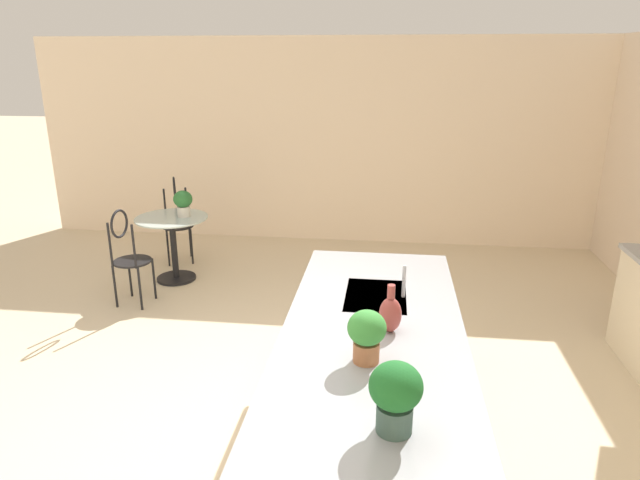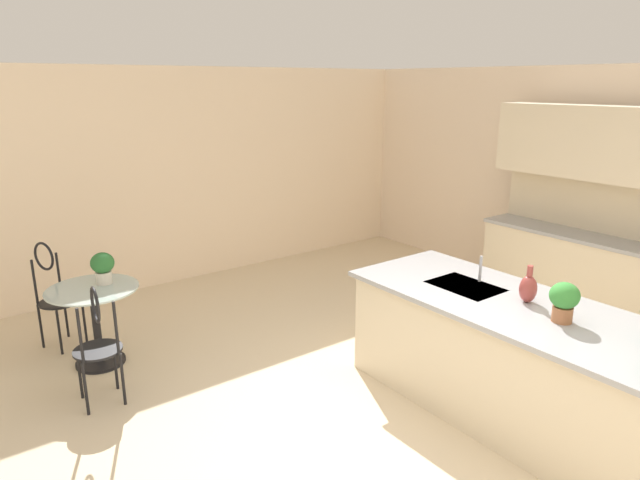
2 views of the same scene
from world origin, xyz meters
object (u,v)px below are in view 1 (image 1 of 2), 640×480
(vase_on_counter, at_px, (390,314))
(bistro_table, at_px, (173,242))
(potted_plant_counter_far, at_px, (396,393))
(potted_plant_on_table, at_px, (183,202))
(chair_by_island, at_px, (177,216))
(potted_plant_counter_near, at_px, (367,333))
(chair_near_window, at_px, (128,253))

(vase_on_counter, bearing_deg, bistro_table, -138.80)
(potted_plant_counter_far, bearing_deg, potted_plant_on_table, -148.12)
(vase_on_counter, bearing_deg, potted_plant_counter_far, 1.48)
(potted_plant_on_table, height_order, vase_on_counter, vase_on_counter)
(bistro_table, height_order, chair_by_island, chair_by_island)
(bistro_table, relative_size, vase_on_counter, 2.78)
(chair_by_island, xyz_separation_m, vase_on_counter, (3.40, 2.61, 0.46))
(bistro_table, xyz_separation_m, potted_plant_counter_near, (3.11, 2.30, 0.64))
(bistro_table, xyz_separation_m, vase_on_counter, (2.76, 2.42, 0.58))
(chair_by_island, bearing_deg, bistro_table, 16.94)
(chair_by_island, xyz_separation_m, potted_plant_on_table, (0.58, 0.32, 0.34))
(chair_by_island, bearing_deg, vase_on_counter, 37.52)
(potted_plant_on_table, xyz_separation_m, potted_plant_counter_near, (3.17, 2.17, 0.17))
(chair_near_window, height_order, potted_plant_counter_near, potted_plant_counter_near)
(chair_by_island, bearing_deg, chair_near_window, 0.78)
(chair_by_island, distance_m, vase_on_counter, 4.31)
(potted_plant_counter_near, distance_m, vase_on_counter, 0.37)
(potted_plant_on_table, bearing_deg, chair_near_window, -21.07)
(chair_by_island, distance_m, potted_plant_counter_near, 4.53)
(bistro_table, relative_size, potted_plant_counter_near, 2.82)
(potted_plant_counter_far, relative_size, potted_plant_counter_near, 1.12)
(chair_near_window, distance_m, potted_plant_counter_far, 3.97)
(potted_plant_counter_far, height_order, vase_on_counter, potted_plant_counter_far)
(bistro_table, height_order, potted_plant_on_table, potted_plant_on_table)
(chair_by_island, xyz_separation_m, potted_plant_counter_near, (3.75, 2.49, 0.51))
(bistro_table, relative_size, potted_plant_counter_far, 2.51)
(bistro_table, height_order, vase_on_counter, vase_on_counter)
(chair_near_window, height_order, potted_plant_counter_far, potted_plant_counter_far)
(chair_near_window, xyz_separation_m, potted_plant_counter_far, (2.93, 2.62, 0.53))
(potted_plant_on_table, xyz_separation_m, potted_plant_counter_far, (3.72, 2.31, 0.19))
(chair_near_window, bearing_deg, bistro_table, 166.41)
(potted_plant_counter_near, bearing_deg, potted_plant_on_table, -145.60)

